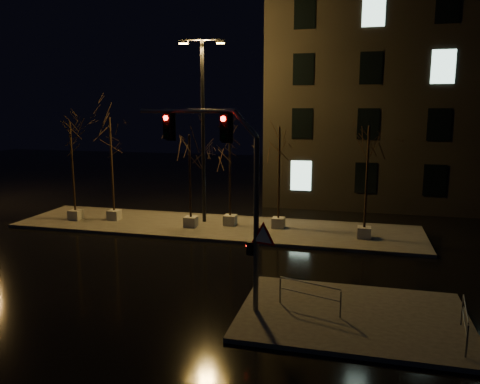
# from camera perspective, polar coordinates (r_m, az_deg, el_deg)

# --- Properties ---
(ground) EXTENTS (90.00, 90.00, 0.00)m
(ground) POSITION_cam_1_polar(r_m,az_deg,el_deg) (20.23, -8.32, -8.60)
(ground) COLOR black
(ground) RESTS_ON ground
(median) EXTENTS (22.00, 5.00, 0.15)m
(median) POSITION_cam_1_polar(r_m,az_deg,el_deg) (25.61, -3.22, -4.27)
(median) COLOR #403D39
(median) RESTS_ON ground
(sidewalk_corner) EXTENTS (7.00, 5.00, 0.15)m
(sidewalk_corner) POSITION_cam_1_polar(r_m,az_deg,el_deg) (15.55, 13.54, -14.47)
(sidewalk_corner) COLOR #403D39
(sidewalk_corner) RESTS_ON ground
(building) EXTENTS (25.00, 12.00, 15.00)m
(building) POSITION_cam_1_polar(r_m,az_deg,el_deg) (36.27, 25.03, 10.92)
(building) COLOR black
(building) RESTS_ON ground
(tree_0) EXTENTS (1.80, 1.80, 5.73)m
(tree_0) POSITION_cam_1_polar(r_m,az_deg,el_deg) (27.89, -19.91, 5.56)
(tree_0) COLOR #A8A69C
(tree_0) RESTS_ON median
(tree_1) EXTENTS (1.80, 1.80, 5.97)m
(tree_1) POSITION_cam_1_polar(r_m,az_deg,el_deg) (27.17, -15.50, 6.07)
(tree_1) COLOR #A8A69C
(tree_1) RESTS_ON median
(tree_2) EXTENTS (1.80, 1.80, 5.07)m
(tree_2) POSITION_cam_1_polar(r_m,az_deg,el_deg) (24.79, -6.17, 4.42)
(tree_2) COLOR #A8A69C
(tree_2) RESTS_ON median
(tree_3) EXTENTS (1.80, 1.80, 4.91)m
(tree_3) POSITION_cam_1_polar(r_m,az_deg,el_deg) (25.04, -1.24, 4.26)
(tree_3) COLOR #A8A69C
(tree_3) RESTS_ON median
(tree_4) EXTENTS (1.80, 1.80, 5.52)m
(tree_4) POSITION_cam_1_polar(r_m,az_deg,el_deg) (24.48, 4.82, 5.18)
(tree_4) COLOR #A8A69C
(tree_4) RESTS_ON median
(tree_5) EXTENTS (1.80, 1.80, 5.65)m
(tree_5) POSITION_cam_1_polar(r_m,az_deg,el_deg) (23.24, 15.34, 4.82)
(tree_5) COLOR #A8A69C
(tree_5) RESTS_ON median
(traffic_signal_mast) EXTENTS (5.00, 1.44, 6.31)m
(traffic_signal_mast) POSITION_cam_1_polar(r_m,az_deg,el_deg) (14.64, -1.56, 1.57)
(traffic_signal_mast) COLOR slate
(traffic_signal_mast) RESTS_ON sidewalk_corner
(streetlight_main) EXTENTS (2.48, 0.65, 9.92)m
(streetlight_main) POSITION_cam_1_polar(r_m,az_deg,el_deg) (25.77, -4.54, 8.85)
(streetlight_main) COLOR black
(streetlight_main) RESTS_ON median
(guard_rail_a) EXTENTS (2.02, 0.71, 0.92)m
(guard_rail_a) POSITION_cam_1_polar(r_m,az_deg,el_deg) (15.29, 8.45, -11.98)
(guard_rail_a) COLOR slate
(guard_rail_a) RESTS_ON sidewalk_corner
(guard_rail_b) EXTENTS (0.31, 2.01, 0.96)m
(guard_rail_b) POSITION_cam_1_polar(r_m,az_deg,el_deg) (14.70, 25.73, -13.78)
(guard_rail_b) COLOR slate
(guard_rail_b) RESTS_ON sidewalk_corner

